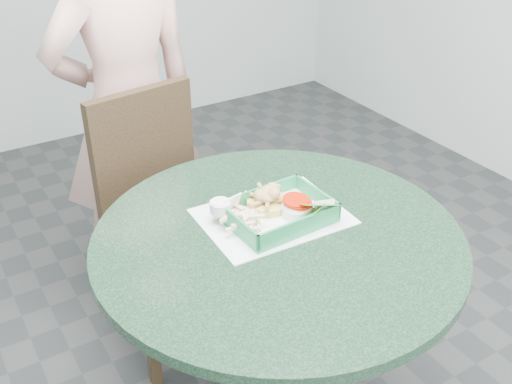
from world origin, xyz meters
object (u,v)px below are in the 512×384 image
food_basket (278,222)px  sauce_ramekin (221,211)px  dining_chair (159,208)px  crab_sandwich (268,202)px  cafe_table (277,292)px  diner_person (128,103)px

food_basket → sauce_ramekin: (-0.13, 0.08, 0.03)m
dining_chair → crab_sandwich: dining_chair is taller
cafe_table → sauce_ramekin: bearing=126.9°
diner_person → crab_sandwich: bearing=91.0°
dining_chair → food_basket: (0.10, -0.58, 0.24)m
diner_person → sauce_ramekin: diner_person is taller
sauce_ramekin → diner_person: bearing=86.2°
cafe_table → diner_person: bearing=92.8°
cafe_table → food_basket: food_basket is taller
dining_chair → sauce_ramekin: (-0.02, -0.50, 0.27)m
cafe_table → crab_sandwich: bearing=71.1°
diner_person → sauce_ramekin: bearing=81.7°
cafe_table → crab_sandwich: (0.03, 0.10, 0.22)m
food_basket → sauce_ramekin: bearing=148.6°
crab_sandwich → sauce_ramekin: crab_sandwich is taller
cafe_table → dining_chair: (-0.07, 0.63, -0.05)m
diner_person → sauce_ramekin: (-0.05, -0.78, -0.02)m
crab_sandwich → dining_chair: bearing=101.2°
food_basket → cafe_table: bearing=-124.2°
cafe_table → diner_person: size_ratio=0.57×
food_basket → sauce_ramekin: size_ratio=4.64×
dining_chair → food_basket: 0.63m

